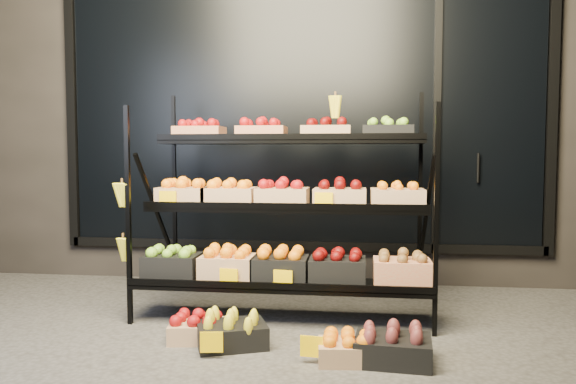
# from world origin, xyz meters

# --- Properties ---
(ground) EXTENTS (24.00, 24.00, 0.00)m
(ground) POSITION_xyz_m (0.00, 0.00, 0.00)
(ground) COLOR #514F4C
(ground) RESTS_ON ground
(building) EXTENTS (6.00, 2.08, 3.50)m
(building) POSITION_xyz_m (0.00, 2.59, 1.75)
(building) COLOR #2D2826
(building) RESTS_ON ground
(display_rack) EXTENTS (2.18, 1.02, 1.73)m
(display_rack) POSITION_xyz_m (-0.01, 0.60, 0.79)
(display_rack) COLOR black
(display_rack) RESTS_ON ground
(tag_floor_a) EXTENTS (0.13, 0.01, 0.12)m
(tag_floor_a) POSITION_xyz_m (-0.29, -0.40, 0.06)
(tag_floor_a) COLOR #FFC900
(tag_floor_a) RESTS_ON ground
(tag_floor_b) EXTENTS (0.13, 0.01, 0.12)m
(tag_floor_b) POSITION_xyz_m (0.28, -0.40, 0.06)
(tag_floor_b) COLOR #FFC900
(tag_floor_b) RESTS_ON ground
(floor_crate_left) EXTENTS (0.38, 0.30, 0.18)m
(floor_crate_left) POSITION_xyz_m (-0.47, -0.10, 0.08)
(floor_crate_left) COLOR tan
(floor_crate_left) RESTS_ON ground
(floor_crate_midleft) EXTENTS (0.49, 0.43, 0.21)m
(floor_crate_midleft) POSITION_xyz_m (-0.23, -0.17, 0.10)
(floor_crate_midleft) COLOR black
(floor_crate_midleft) RESTS_ON ground
(floor_crate_midright) EXTENTS (0.35, 0.27, 0.18)m
(floor_crate_midright) POSITION_xyz_m (0.48, -0.34, 0.08)
(floor_crate_midright) COLOR tan
(floor_crate_midright) RESTS_ON ground
(floor_crate_right) EXTENTS (0.45, 0.35, 0.21)m
(floor_crate_right) POSITION_xyz_m (0.73, -0.32, 0.10)
(floor_crate_right) COLOR black
(floor_crate_right) RESTS_ON ground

